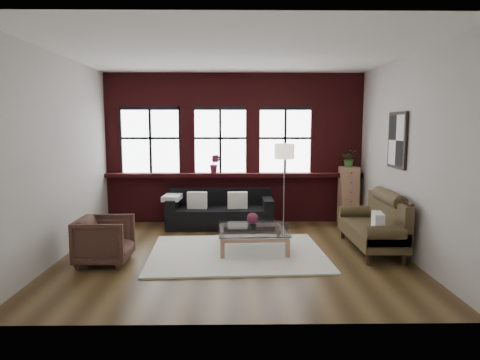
{
  "coord_description": "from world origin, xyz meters",
  "views": [
    {
      "loc": [
        0.0,
        -6.8,
        2.09
      ],
      "look_at": [
        0.1,
        0.6,
        1.15
      ],
      "focal_mm": 32.0,
      "sensor_mm": 36.0,
      "label": 1
    }
  ],
  "objects_px": {
    "dark_sofa": "(220,208)",
    "vintage_settee": "(371,222)",
    "armchair": "(105,240)",
    "drawer_chest": "(348,195)",
    "vase": "(252,225)",
    "floor_lamp": "(284,183)",
    "coffee_table": "(252,240)"
  },
  "relations": [
    {
      "from": "coffee_table",
      "to": "vintage_settee",
      "type": "bearing_deg",
      "value": -1.04
    },
    {
      "from": "armchair",
      "to": "drawer_chest",
      "type": "height_order",
      "value": "drawer_chest"
    },
    {
      "from": "coffee_table",
      "to": "drawer_chest",
      "type": "xyz_separation_m",
      "value": [
        2.13,
        1.96,
        0.43
      ]
    },
    {
      "from": "vintage_settee",
      "to": "drawer_chest",
      "type": "distance_m",
      "value": 2.01
    },
    {
      "from": "vintage_settee",
      "to": "coffee_table",
      "type": "relative_size",
      "value": 1.57
    },
    {
      "from": "dark_sofa",
      "to": "vintage_settee",
      "type": "distance_m",
      "value": 3.11
    },
    {
      "from": "vase",
      "to": "floor_lamp",
      "type": "height_order",
      "value": "floor_lamp"
    },
    {
      "from": "vintage_settee",
      "to": "vase",
      "type": "height_order",
      "value": "vintage_settee"
    },
    {
      "from": "dark_sofa",
      "to": "coffee_table",
      "type": "relative_size",
      "value": 1.89
    },
    {
      "from": "dark_sofa",
      "to": "vintage_settee",
      "type": "bearing_deg",
      "value": -33.33
    },
    {
      "from": "armchair",
      "to": "coffee_table",
      "type": "relative_size",
      "value": 0.69
    },
    {
      "from": "dark_sofa",
      "to": "floor_lamp",
      "type": "xyz_separation_m",
      "value": [
        1.3,
        -0.15,
        0.55
      ]
    },
    {
      "from": "drawer_chest",
      "to": "floor_lamp",
      "type": "relative_size",
      "value": 0.65
    },
    {
      "from": "dark_sofa",
      "to": "vintage_settee",
      "type": "height_order",
      "value": "vintage_settee"
    },
    {
      "from": "coffee_table",
      "to": "armchair",
      "type": "bearing_deg",
      "value": -163.64
    },
    {
      "from": "dark_sofa",
      "to": "armchair",
      "type": "bearing_deg",
      "value": -125.71
    },
    {
      "from": "armchair",
      "to": "coffee_table",
      "type": "height_order",
      "value": "armchair"
    },
    {
      "from": "vintage_settee",
      "to": "drawer_chest",
      "type": "relative_size",
      "value": 1.47
    },
    {
      "from": "dark_sofa",
      "to": "floor_lamp",
      "type": "bearing_deg",
      "value": -6.55
    },
    {
      "from": "drawer_chest",
      "to": "dark_sofa",
      "type": "bearing_deg",
      "value": -173.93
    },
    {
      "from": "dark_sofa",
      "to": "vase",
      "type": "relative_size",
      "value": 15.94
    },
    {
      "from": "drawer_chest",
      "to": "floor_lamp",
      "type": "height_order",
      "value": "floor_lamp"
    },
    {
      "from": "armchair",
      "to": "vase",
      "type": "xyz_separation_m",
      "value": [
        2.28,
        0.67,
        0.08
      ]
    },
    {
      "from": "coffee_table",
      "to": "drawer_chest",
      "type": "distance_m",
      "value": 2.93
    },
    {
      "from": "vintage_settee",
      "to": "coffee_table",
      "type": "distance_m",
      "value": 2.02
    },
    {
      "from": "dark_sofa",
      "to": "vintage_settee",
      "type": "relative_size",
      "value": 1.2
    },
    {
      "from": "dark_sofa",
      "to": "floor_lamp",
      "type": "relative_size",
      "value": 1.15
    },
    {
      "from": "dark_sofa",
      "to": "coffee_table",
      "type": "height_order",
      "value": "dark_sofa"
    },
    {
      "from": "armchair",
      "to": "drawer_chest",
      "type": "distance_m",
      "value": 5.15
    },
    {
      "from": "coffee_table",
      "to": "floor_lamp",
      "type": "xyz_separation_m",
      "value": [
        0.7,
        1.52,
        0.76
      ]
    },
    {
      "from": "drawer_chest",
      "to": "coffee_table",
      "type": "bearing_deg",
      "value": -137.44
    },
    {
      "from": "armchair",
      "to": "coffee_table",
      "type": "distance_m",
      "value": 2.38
    }
  ]
}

